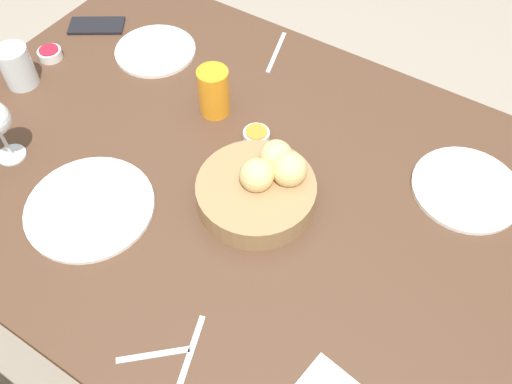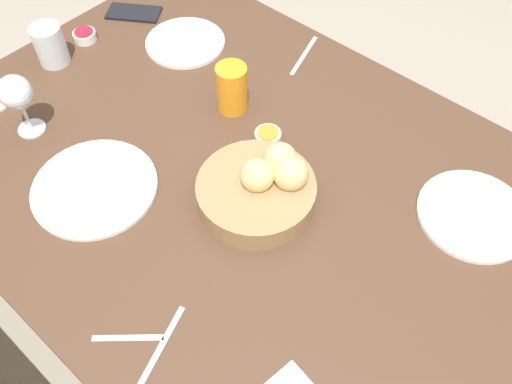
% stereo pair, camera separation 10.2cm
% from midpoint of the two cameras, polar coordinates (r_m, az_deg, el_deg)
% --- Properties ---
extents(ground_plane, '(10.00, 10.00, 0.00)m').
position_cam_midpoint_polar(ground_plane, '(1.80, -3.20, -12.67)').
color(ground_plane, gray).
extents(dining_table, '(1.47, 1.03, 0.71)m').
position_cam_midpoint_polar(dining_table, '(1.25, -4.48, -0.62)').
color(dining_table, '#4C3323').
rests_on(dining_table, ground_plane).
extents(bread_basket, '(0.25, 0.25, 0.11)m').
position_cam_midpoint_polar(bread_basket, '(1.12, -2.12, 0.43)').
color(bread_basket, '#99754C').
rests_on(bread_basket, dining_table).
extents(plate_near_left, '(0.23, 0.23, 0.01)m').
position_cam_midpoint_polar(plate_near_left, '(1.23, 19.08, 0.19)').
color(plate_near_left, white).
rests_on(plate_near_left, dining_table).
extents(plate_near_right, '(0.21, 0.21, 0.01)m').
position_cam_midpoint_polar(plate_near_right, '(1.52, -12.51, 14.23)').
color(plate_near_right, white).
rests_on(plate_near_right, dining_table).
extents(plate_far_center, '(0.27, 0.27, 0.01)m').
position_cam_midpoint_polar(plate_far_center, '(1.20, -19.45, -1.68)').
color(plate_far_center, white).
rests_on(plate_far_center, dining_table).
extents(juice_glass, '(0.07, 0.07, 0.12)m').
position_cam_midpoint_polar(juice_glass, '(1.29, -6.76, 10.32)').
color(juice_glass, orange).
rests_on(juice_glass, dining_table).
extents(water_tumbler, '(0.08, 0.08, 0.10)m').
position_cam_midpoint_polar(water_tumbler, '(1.50, -25.71, 11.71)').
color(water_tumbler, silver).
rests_on(water_tumbler, dining_table).
extents(jam_bowl_berry, '(0.06, 0.06, 0.03)m').
position_cam_midpoint_polar(jam_bowl_berry, '(1.58, -22.67, 13.20)').
color(jam_bowl_berry, white).
rests_on(jam_bowl_berry, dining_table).
extents(jam_bowl_honey, '(0.06, 0.06, 0.03)m').
position_cam_midpoint_polar(jam_bowl_honey, '(1.25, -2.31, 5.84)').
color(jam_bowl_honey, white).
rests_on(jam_bowl_honey, dining_table).
extents(fork_silver, '(0.06, 0.17, 0.00)m').
position_cam_midpoint_polar(fork_silver, '(1.49, 0.13, 14.43)').
color(fork_silver, '#B7B7BC').
rests_on(fork_silver, dining_table).
extents(knife_silver, '(0.06, 0.17, 0.00)m').
position_cam_midpoint_polar(knife_silver, '(1.00, -10.25, -17.30)').
color(knife_silver, '#B7B7BC').
rests_on(knife_silver, dining_table).
extents(spoon_coffee, '(0.10, 0.09, 0.00)m').
position_cam_midpoint_polar(spoon_coffee, '(1.01, -13.77, -16.52)').
color(spoon_coffee, '#B7B7BC').
rests_on(spoon_coffee, dining_table).
extents(cell_phone, '(0.17, 0.14, 0.01)m').
position_cam_midpoint_polar(cell_phone, '(1.65, -18.22, 16.22)').
color(cell_phone, black).
rests_on(cell_phone, dining_table).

